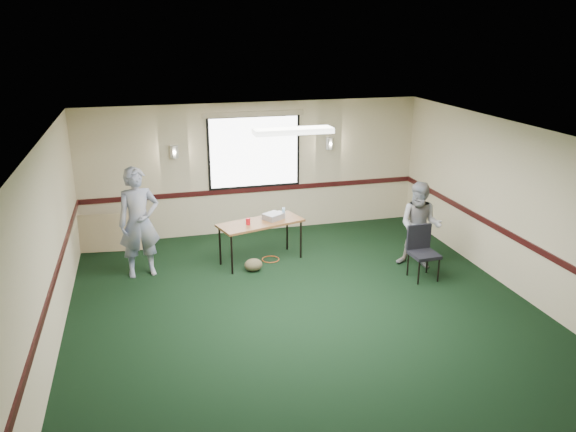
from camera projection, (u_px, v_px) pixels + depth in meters
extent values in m
plane|color=black|center=(311.00, 320.00, 8.29)|extent=(8.00, 8.00, 0.00)
plane|color=#CBB892|center=(254.00, 168.00, 11.52)|extent=(7.00, 0.00, 7.00)
plane|color=#CBB892|center=(469.00, 416.00, 4.19)|extent=(7.00, 0.00, 7.00)
plane|color=#CBB892|center=(44.00, 260.00, 7.01)|extent=(0.00, 8.00, 8.00)
plane|color=#CBB892|center=(527.00, 214.00, 8.71)|extent=(0.00, 8.00, 8.00)
plane|color=silver|center=(313.00, 139.00, 7.42)|extent=(8.00, 8.00, 0.00)
cube|color=black|center=(255.00, 190.00, 11.65)|extent=(7.00, 0.03, 0.10)
cube|color=black|center=(50.00, 292.00, 7.15)|extent=(0.03, 8.00, 0.10)
cube|color=black|center=(522.00, 241.00, 8.85)|extent=(0.03, 8.00, 0.10)
cube|color=black|center=(254.00, 152.00, 11.38)|extent=(1.90, 0.01, 1.50)
cube|color=white|center=(254.00, 152.00, 11.38)|extent=(1.80, 0.02, 1.40)
cube|color=tan|center=(254.00, 114.00, 11.13)|extent=(2.05, 0.08, 0.10)
cylinder|color=silver|center=(174.00, 152.00, 10.93)|extent=(0.16, 0.16, 0.25)
cylinder|color=silver|center=(330.00, 143.00, 11.71)|extent=(0.16, 0.16, 0.25)
cube|color=white|center=(293.00, 131.00, 8.36)|extent=(1.20, 0.32, 0.08)
cube|color=brown|center=(261.00, 223.00, 10.14)|extent=(1.65, 1.02, 0.04)
cylinder|color=black|center=(232.00, 255.00, 9.71)|extent=(0.04, 0.04, 0.73)
cylinder|color=black|center=(301.00, 240.00, 10.41)|extent=(0.04, 0.04, 0.73)
cylinder|color=black|center=(220.00, 246.00, 10.11)|extent=(0.04, 0.04, 0.73)
cylinder|color=black|center=(287.00, 232.00, 10.81)|extent=(0.04, 0.04, 0.73)
cube|color=gray|center=(273.00, 216.00, 10.25)|extent=(0.42, 0.40, 0.11)
cube|color=silver|center=(279.00, 213.00, 10.51)|extent=(0.23, 0.22, 0.04)
cylinder|color=#AE0B12|center=(248.00, 222.00, 9.97)|extent=(0.08, 0.08, 0.12)
cylinder|color=#80B0D2|center=(284.00, 213.00, 10.31)|extent=(0.06, 0.06, 0.19)
ellipsoid|color=brown|center=(253.00, 265.00, 9.92)|extent=(0.39, 0.34, 0.23)
torus|color=#C04C18|center=(271.00, 259.00, 10.43)|extent=(0.36, 0.36, 0.02)
cube|color=tan|center=(110.00, 233.00, 10.76)|extent=(1.42, 0.38, 0.72)
cube|color=black|center=(424.00, 255.00, 9.52)|extent=(0.46, 0.46, 0.06)
cube|color=black|center=(419.00, 237.00, 9.64)|extent=(0.44, 0.06, 0.44)
cylinder|color=black|center=(419.00, 273.00, 9.37)|extent=(0.03, 0.03, 0.41)
cylinder|color=black|center=(438.00, 270.00, 9.48)|extent=(0.03, 0.03, 0.41)
cylinder|color=black|center=(408.00, 264.00, 9.71)|extent=(0.03, 0.03, 0.41)
cylinder|color=black|center=(427.00, 262.00, 9.82)|extent=(0.03, 0.03, 0.41)
imported|color=#445895|center=(139.00, 222.00, 9.52)|extent=(0.76, 0.56, 1.92)
imported|color=#728EB1|center=(420.00, 226.00, 9.90)|extent=(0.96, 0.93, 1.56)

